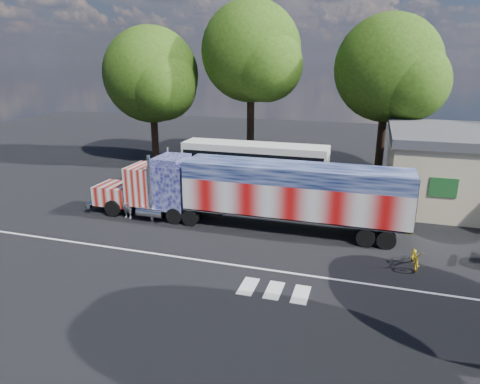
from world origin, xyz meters
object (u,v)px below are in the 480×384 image
(coach_bus, at_px, (254,164))
(tree_n_mid, at_px, (252,52))
(semi_truck, at_px, (253,191))
(woman, at_px, (127,205))
(tree_nw_a, at_px, (152,75))
(bicycle, at_px, (415,257))
(tree_ne_a, at_px, (390,69))

(coach_bus, distance_m, tree_n_mid, 11.54)
(semi_truck, xyz_separation_m, woman, (-8.05, -1.12, -1.32))
(semi_truck, height_order, woman, semi_truck)
(tree_nw_a, bearing_deg, semi_truck, -45.75)
(bicycle, bearing_deg, tree_n_mid, 125.02)
(semi_truck, bearing_deg, woman, -172.11)
(semi_truck, relative_size, tree_n_mid, 1.34)
(coach_bus, distance_m, tree_ne_a, 14.23)
(woman, bearing_deg, tree_n_mid, 74.80)
(semi_truck, relative_size, tree_nw_a, 1.56)
(bicycle, height_order, tree_ne_a, tree_ne_a)
(tree_ne_a, bearing_deg, semi_truck, -115.35)
(tree_ne_a, distance_m, tree_n_mid, 12.16)
(woman, relative_size, tree_ne_a, 0.13)
(coach_bus, xyz_separation_m, bicycle, (11.42, -11.47, -1.27))
(coach_bus, bearing_deg, woman, -120.77)
(woman, distance_m, tree_n_mid, 19.80)
(tree_nw_a, bearing_deg, tree_n_mid, 7.72)
(semi_truck, distance_m, coach_bus, 8.92)
(coach_bus, bearing_deg, semi_truck, -75.29)
(coach_bus, bearing_deg, tree_ne_a, 36.73)
(woman, relative_size, bicycle, 0.96)
(tree_ne_a, bearing_deg, woman, -132.46)
(tree_ne_a, bearing_deg, coach_bus, -143.27)
(bicycle, relative_size, tree_nw_a, 0.15)
(coach_bus, xyz_separation_m, tree_ne_a, (9.81, 7.32, 7.27))
(semi_truck, bearing_deg, tree_nw_a, 134.25)
(coach_bus, height_order, tree_n_mid, tree_n_mid)
(semi_truck, bearing_deg, coach_bus, 104.71)
(tree_ne_a, bearing_deg, bicycle, -85.11)
(semi_truck, height_order, bicycle, semi_truck)
(tree_ne_a, bearing_deg, tree_n_mid, -179.73)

